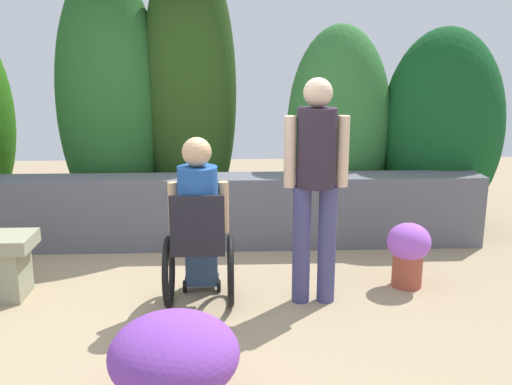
# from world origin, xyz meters

# --- Properties ---
(ground_plane) EXTENTS (12.40, 12.40, 0.00)m
(ground_plane) POSITION_xyz_m (0.00, 0.00, 0.00)
(ground_plane) COLOR tan
(stone_retaining_wall) EXTENTS (5.66, 0.40, 0.72)m
(stone_retaining_wall) POSITION_xyz_m (0.00, 1.45, 0.36)
(stone_retaining_wall) COLOR #5A5C65
(stone_retaining_wall) RESTS_ON ground
(hedge_backdrop) EXTENTS (6.70, 1.00, 3.06)m
(hedge_backdrop) POSITION_xyz_m (-0.14, 2.07, 1.27)
(hedge_backdrop) COLOR #255E11
(hedge_backdrop) RESTS_ON ground
(person_in_wheelchair) EXTENTS (0.53, 0.66, 1.33)m
(person_in_wheelchair) POSITION_xyz_m (0.05, 0.07, 0.62)
(person_in_wheelchair) COLOR black
(person_in_wheelchair) RESTS_ON ground
(person_standing_companion) EXTENTS (0.49, 0.30, 1.75)m
(person_standing_companion) POSITION_xyz_m (0.94, 0.08, 1.02)
(person_standing_companion) COLOR #414170
(person_standing_companion) RESTS_ON ground
(flower_pot_purple_near) EXTENTS (0.72, 0.72, 0.55)m
(flower_pot_purple_near) POSITION_xyz_m (-0.02, -1.32, 0.30)
(flower_pot_purple_near) COLOR #9E4D20
(flower_pot_purple_near) RESTS_ON ground
(flower_pot_terracotta_by_wall) EXTENTS (0.36, 0.36, 0.55)m
(flower_pot_terracotta_by_wall) POSITION_xyz_m (1.78, 0.34, 0.32)
(flower_pot_terracotta_by_wall) COLOR #9D4633
(flower_pot_terracotta_by_wall) RESTS_ON ground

